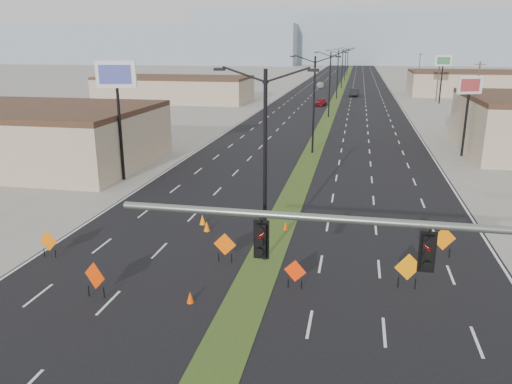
% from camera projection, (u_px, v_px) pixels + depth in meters
% --- Properties ---
extents(road_surface, '(25.00, 400.00, 0.02)m').
position_uv_depth(road_surface, '(337.00, 97.00, 109.51)').
color(road_surface, black).
rests_on(road_surface, ground).
extents(median_strip, '(2.00, 400.00, 0.04)m').
position_uv_depth(median_strip, '(337.00, 97.00, 109.51)').
color(median_strip, '#2C4E1C').
rests_on(median_strip, ground).
extents(building_sw_far, '(30.00, 14.00, 4.50)m').
position_uv_depth(building_sw_far, '(175.00, 90.00, 100.85)').
color(building_sw_far, tan).
rests_on(building_sw_far, ground).
extents(building_se_far, '(44.00, 16.00, 5.00)m').
position_uv_depth(building_se_far, '(512.00, 85.00, 110.99)').
color(building_se_far, tan).
rests_on(building_se_far, ground).
extents(mesa_west, '(180.00, 50.00, 22.00)m').
position_uv_depth(mesa_west, '(149.00, 45.00, 298.33)').
color(mesa_west, '#8BA0AD').
rests_on(mesa_west, ground).
extents(mesa_center, '(220.00, 50.00, 28.00)m').
position_uv_depth(mesa_center, '(424.00, 39.00, 285.92)').
color(mesa_center, '#8BA0AD').
rests_on(mesa_center, ground).
extents(mesa_backdrop, '(140.00, 50.00, 32.00)m').
position_uv_depth(mesa_backdrop, '(306.00, 37.00, 317.42)').
color(mesa_backdrop, '#8BA0AD').
rests_on(mesa_backdrop, ground).
extents(signal_mast, '(16.30, 0.60, 8.00)m').
position_uv_depth(signal_mast, '(493.00, 272.00, 14.42)').
color(signal_mast, slate).
rests_on(signal_mast, ground).
extents(streetlight_0, '(5.15, 0.24, 10.02)m').
position_uv_depth(streetlight_0, '(265.00, 162.00, 25.27)').
color(streetlight_0, black).
rests_on(streetlight_0, ground).
extents(streetlight_1, '(5.15, 0.24, 10.02)m').
position_uv_depth(streetlight_1, '(314.00, 102.00, 51.58)').
color(streetlight_1, black).
rests_on(streetlight_1, ground).
extents(streetlight_2, '(5.15, 0.24, 10.02)m').
position_uv_depth(streetlight_2, '(330.00, 82.00, 77.90)').
color(streetlight_2, black).
rests_on(streetlight_2, ground).
extents(streetlight_3, '(5.15, 0.24, 10.02)m').
position_uv_depth(streetlight_3, '(338.00, 73.00, 104.21)').
color(streetlight_3, black).
rests_on(streetlight_3, ground).
extents(streetlight_4, '(5.15, 0.24, 10.02)m').
position_uv_depth(streetlight_4, '(342.00, 67.00, 130.53)').
color(streetlight_4, black).
rests_on(streetlight_4, ground).
extents(streetlight_5, '(5.15, 0.24, 10.02)m').
position_uv_depth(streetlight_5, '(345.00, 63.00, 156.85)').
color(streetlight_5, black).
rests_on(streetlight_5, ground).
extents(streetlight_6, '(5.15, 0.24, 10.02)m').
position_uv_depth(streetlight_6, '(348.00, 61.00, 183.16)').
color(streetlight_6, black).
rests_on(streetlight_6, ground).
extents(utility_pole_1, '(1.60, 0.20, 9.00)m').
position_uv_depth(utility_pole_1, '(476.00, 95.00, 66.80)').
color(utility_pole_1, '#4C3823').
rests_on(utility_pole_1, ground).
extents(utility_pole_2, '(1.60, 0.20, 9.00)m').
position_uv_depth(utility_pole_2, '(438.00, 78.00, 99.69)').
color(utility_pole_2, '#4C3823').
rests_on(utility_pole_2, ground).
extents(utility_pole_3, '(1.60, 0.20, 9.00)m').
position_uv_depth(utility_pole_3, '(419.00, 70.00, 132.59)').
color(utility_pole_3, '#4C3823').
rests_on(utility_pole_3, ground).
extents(car_left, '(2.19, 4.31, 1.41)m').
position_uv_depth(car_left, '(321.00, 102.00, 94.06)').
color(car_left, maroon).
rests_on(car_left, ground).
extents(car_mid, '(1.96, 4.94, 1.60)m').
position_uv_depth(car_mid, '(354.00, 93.00, 111.07)').
color(car_mid, black).
rests_on(car_mid, ground).
extents(car_far, '(2.03, 4.60, 1.31)m').
position_uv_depth(car_far, '(320.00, 85.00, 134.16)').
color(car_far, '#B1B6BB').
rests_on(car_far, ground).
extents(construction_sign_0, '(1.14, 0.21, 1.53)m').
position_uv_depth(construction_sign_0, '(48.00, 242.00, 26.87)').
color(construction_sign_0, '#E16204').
rests_on(construction_sign_0, ground).
extents(construction_sign_1, '(1.23, 0.52, 1.74)m').
position_uv_depth(construction_sign_1, '(95.00, 277.00, 22.53)').
color(construction_sign_1, '#DC3704').
rests_on(construction_sign_1, ground).
extents(construction_sign_2, '(1.23, 0.08, 1.64)m').
position_uv_depth(construction_sign_2, '(225.00, 245.00, 26.24)').
color(construction_sign_2, '#EF5805').
rests_on(construction_sign_2, ground).
extents(construction_sign_3, '(1.07, 0.27, 1.45)m').
position_uv_depth(construction_sign_3, '(295.00, 272.00, 23.42)').
color(construction_sign_3, '#F93005').
rests_on(construction_sign_3, ground).
extents(construction_sign_4, '(1.29, 0.43, 1.78)m').
position_uv_depth(construction_sign_4, '(408.00, 268.00, 23.36)').
color(construction_sign_4, orange).
rests_on(construction_sign_4, ground).
extents(construction_sign_5, '(1.31, 0.35, 1.78)m').
position_uv_depth(construction_sign_5, '(444.00, 240.00, 26.78)').
color(construction_sign_5, orange).
rests_on(construction_sign_5, ground).
extents(cone_0, '(0.52, 0.52, 0.66)m').
position_uv_depth(cone_0, '(207.00, 226.00, 30.79)').
color(cone_0, '#F56505').
rests_on(cone_0, ground).
extents(cone_1, '(0.39, 0.39, 0.56)m').
position_uv_depth(cone_1, '(190.00, 297.00, 22.24)').
color(cone_1, '#DB3F04').
rests_on(cone_1, ground).
extents(cone_2, '(0.37, 0.37, 0.57)m').
position_uv_depth(cone_2, '(286.00, 226.00, 30.96)').
color(cone_2, '#F74905').
rests_on(cone_2, ground).
extents(cone_3, '(0.47, 0.47, 0.66)m').
position_uv_depth(cone_3, '(202.00, 220.00, 31.95)').
color(cone_3, orange).
rests_on(cone_3, ground).
extents(pole_sign_west, '(3.21, 1.09, 9.87)m').
position_uv_depth(pole_sign_west, '(117.00, 83.00, 40.48)').
color(pole_sign_west, black).
rests_on(pole_sign_west, ground).
extents(pole_sign_east_near, '(2.56, 1.38, 8.11)m').
position_uv_depth(pole_sign_east_near, '(469.00, 92.00, 49.97)').
color(pole_sign_east_near, black).
rests_on(pole_sign_east_near, ground).
extents(pole_sign_east_far, '(2.99, 0.95, 9.13)m').
position_uv_depth(pole_sign_east_far, '(443.00, 64.00, 95.65)').
color(pole_sign_east_far, black).
rests_on(pole_sign_east_far, ground).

